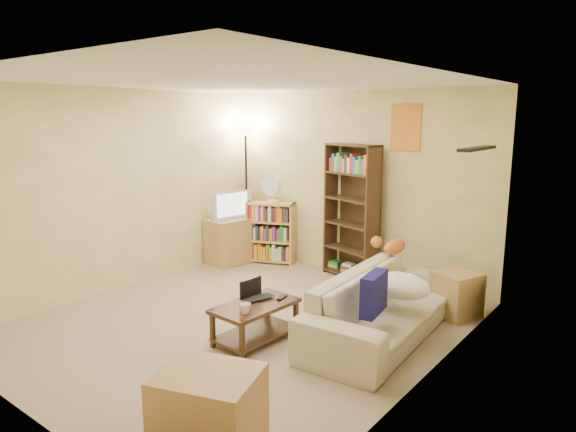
{
  "coord_description": "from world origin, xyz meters",
  "views": [
    {
      "loc": [
        3.54,
        -3.77,
        2.15
      ],
      "look_at": [
        0.05,
        0.72,
        1.05
      ],
      "focal_mm": 32.0,
      "sensor_mm": 36.0,
      "label": 1
    }
  ],
  "objects": [
    {
      "name": "sofa",
      "position": [
        1.33,
        0.61,
        0.31
      ],
      "size": [
        2.26,
        1.12,
        0.63
      ],
      "primitive_type": "imported",
      "rotation": [
        0.0,
        0.0,
        1.64
      ],
      "color": "beige",
      "rests_on": "ground"
    },
    {
      "name": "laptop",
      "position": [
        0.39,
        -0.18,
        0.39
      ],
      "size": [
        0.48,
        0.42,
        0.03
      ],
      "primitive_type": "imported",
      "rotation": [
        0.0,
        0.0,
        1.27
      ],
      "color": "black",
      "rests_on": "coffee_table"
    },
    {
      "name": "cream_blanket",
      "position": [
        1.48,
        0.67,
        0.54
      ],
      "size": [
        0.58,
        0.41,
        0.25
      ],
      "primitive_type": "ellipsoid",
      "color": "white",
      "rests_on": "sofa"
    },
    {
      "name": "tv_stand",
      "position": [
        -1.7,
        1.54,
        0.34
      ],
      "size": [
        0.53,
        0.68,
        0.67
      ],
      "primitive_type": "cube",
      "rotation": [
        0.0,
        0.0,
        -0.14
      ],
      "color": "#AF7E55",
      "rests_on": "ground"
    },
    {
      "name": "tv_remote",
      "position": [
        0.51,
        0.02,
        0.39
      ],
      "size": [
        0.08,
        0.16,
        0.02
      ],
      "primitive_type": "cube",
      "rotation": [
        0.0,
        0.0,
        0.24
      ],
      "color": "black",
      "rests_on": "coffee_table"
    },
    {
      "name": "side_table",
      "position": [
        1.71,
        1.57,
        0.25
      ],
      "size": [
        0.56,
        0.56,
        0.49
      ],
      "primitive_type": "cube",
      "rotation": [
        0.0,
        0.0,
        -0.38
      ],
      "color": "tan",
      "rests_on": "ground"
    },
    {
      "name": "television",
      "position": [
        -1.7,
        1.54,
        0.88
      ],
      "size": [
        0.74,
        0.29,
        0.41
      ],
      "primitive_type": "imported",
      "rotation": [
        0.0,
        0.0,
        1.43
      ],
      "color": "black",
      "rests_on": "tv_stand"
    },
    {
      "name": "mug",
      "position": [
        0.5,
        -0.5,
        0.42
      ],
      "size": [
        0.15,
        0.15,
        0.09
      ],
      "primitive_type": "imported",
      "rotation": [
        0.0,
        0.0,
        0.26
      ],
      "color": "white",
      "rests_on": "coffee_table"
    },
    {
      "name": "coffee_table",
      "position": [
        0.4,
        -0.26,
        0.24
      ],
      "size": [
        0.52,
        0.87,
        0.38
      ],
      "rotation": [
        0.0,
        0.0,
        -0.06
      ],
      "color": "#3C2817",
      "rests_on": "ground"
    },
    {
      "name": "navy_pillow",
      "position": [
        1.46,
        0.15,
        0.6
      ],
      "size": [
        0.19,
        0.43,
        0.37
      ],
      "primitive_type": "cube",
      "rotation": [
        0.0,
        0.0,
        1.74
      ],
      "color": "navy",
      "rests_on": "sofa"
    },
    {
      "name": "short_bookshelf",
      "position": [
        -1.24,
        1.96,
        0.45
      ],
      "size": [
        0.76,
        0.53,
        0.91
      ],
      "rotation": [
        0.0,
        0.0,
        0.39
      ],
      "color": "tan",
      "rests_on": "ground"
    },
    {
      "name": "laptop_screen",
      "position": [
        0.27,
        -0.18,
        0.49
      ],
      "size": [
        0.03,
        0.28,
        0.19
      ],
      "primitive_type": "cube",
      "rotation": [
        0.0,
        0.0,
        -0.06
      ],
      "color": "white",
      "rests_on": "laptop"
    },
    {
      "name": "floor_lamp",
      "position": [
        -1.79,
        2.02,
        1.6
      ],
      "size": [
        0.34,
        0.34,
        2.01
      ],
      "color": "black",
      "rests_on": "ground"
    },
    {
      "name": "tabby_cat",
      "position": [
        1.0,
        1.41,
        0.71
      ],
      "size": [
        0.49,
        0.2,
        0.17
      ],
      "color": "orange",
      "rests_on": "sofa"
    },
    {
      "name": "book_stacks",
      "position": [
        0.34,
        1.94,
        0.1
      ],
      "size": [
        1.24,
        0.52,
        0.22
      ],
      "color": "red",
      "rests_on": "ground"
    },
    {
      "name": "room",
      "position": [
        0.0,
        0.01,
        1.62
      ],
      "size": [
        4.5,
        4.54,
        2.52
      ],
      "color": "tan",
      "rests_on": "ground"
    },
    {
      "name": "desk_fan",
      "position": [
        -1.19,
        1.92,
        1.14
      ],
      "size": [
        0.32,
        0.18,
        0.44
      ],
      "color": "white",
      "rests_on": "short_bookshelf"
    },
    {
      "name": "tall_bookshelf",
      "position": [
        0.08,
        2.05,
        0.95
      ],
      "size": [
        0.86,
        0.47,
        1.81
      ],
      "rotation": [
        0.0,
        0.0,
        -0.26
      ],
      "color": "#3B2616",
      "rests_on": "ground"
    },
    {
      "name": "end_cabinet",
      "position": [
        1.26,
        -1.69,
        0.27
      ],
      "size": [
        0.78,
        0.71,
        0.53
      ],
      "primitive_type": "cube",
      "rotation": [
        0.0,
        0.0,
        0.33
      ],
      "color": "tan",
      "rests_on": "ground"
    }
  ]
}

